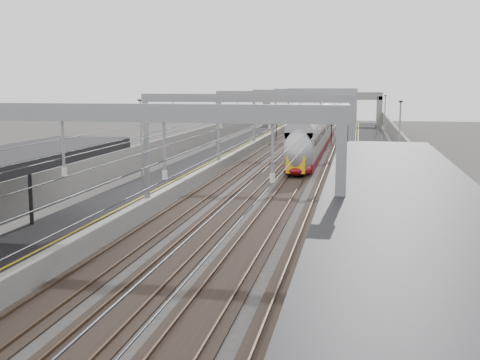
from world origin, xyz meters
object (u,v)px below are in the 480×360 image
at_px(bench, 370,290).
at_px(signal_green, 276,124).
at_px(overbridge, 322,101).
at_px(train, 314,136).

relative_size(bench, signal_green, 0.59).
distance_m(overbridge, train, 40.01).
distance_m(overbridge, bench, 95.17).
distance_m(bench, signal_green, 71.04).
bearing_deg(bench, signal_green, 100.08).
relative_size(overbridge, signal_green, 6.33).
height_order(bench, signal_green, signal_green).
relative_size(overbridge, bench, 10.68).
bearing_deg(train, signal_green, 114.12).
height_order(overbridge, bench, overbridge).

